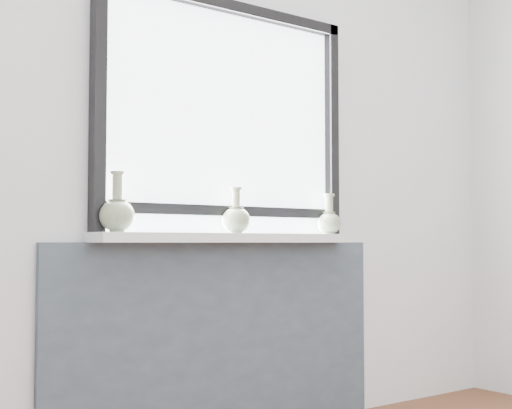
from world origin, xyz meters
TOP-DOWN VIEW (x-y plane):
  - back_wall at (0.00, 1.81)m, footprint 3.60×0.02m
  - apron_panel at (0.00, 1.78)m, footprint 1.70×0.03m
  - windowsill at (0.00, 1.71)m, footprint 1.32×0.18m
  - window at (0.00, 1.77)m, footprint 1.30×0.06m
  - vase_a at (-0.56, 1.71)m, footprint 0.14×0.14m
  - vase_b at (0.00, 1.70)m, footprint 0.12×0.12m
  - vase_c at (0.56, 1.71)m, footprint 0.12×0.12m

SIDE VIEW (x-z plane):
  - apron_panel at x=0.00m, z-range 0.00..0.86m
  - windowsill at x=0.00m, z-range 0.86..0.90m
  - vase_c at x=0.56m, z-range 0.87..1.06m
  - vase_b at x=0.00m, z-range 0.87..1.07m
  - vase_a at x=-0.56m, z-range 0.86..1.10m
  - back_wall at x=0.00m, z-range 0.00..2.60m
  - window at x=0.00m, z-range 0.92..1.97m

